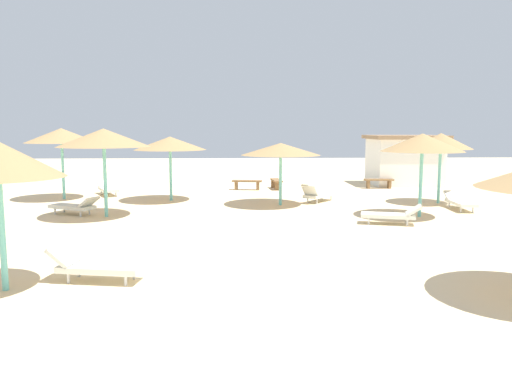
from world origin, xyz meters
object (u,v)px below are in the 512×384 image
(parasol_6, at_px, (281,149))
(beach_cabana, at_px, (404,160))
(bench_0, at_px, (379,182))
(parasol_8, at_px, (170,143))
(lounger_1, at_px, (392,215))
(lounger_3, at_px, (95,266))
(parasol_0, at_px, (104,138))
(parasol_5, at_px, (61,136))
(lounger_5, at_px, (108,188))
(parasol_1, at_px, (422,143))
(lounger_4, at_px, (460,201))
(parasol_4, at_px, (441,141))
(lounger_0, at_px, (75,206))
(lounger_6, at_px, (318,194))
(bench_1, at_px, (247,183))
(bench_2, at_px, (276,182))

(parasol_6, distance_m, beach_cabana, 10.36)
(parasol_6, distance_m, bench_0, 7.99)
(parasol_8, distance_m, bench_0, 11.12)
(lounger_1, height_order, lounger_3, lounger_3)
(parasol_0, bearing_deg, parasol_6, 21.25)
(parasol_5, relative_size, lounger_5, 1.55)
(parasol_6, relative_size, lounger_3, 1.62)
(bench_0, bearing_deg, lounger_3, -123.79)
(parasol_1, relative_size, lounger_4, 1.50)
(parasol_1, distance_m, lounger_1, 2.98)
(parasol_6, bearing_deg, lounger_3, -115.17)
(parasol_4, bearing_deg, lounger_1, -126.93)
(lounger_3, xyz_separation_m, bench_0, (10.28, 15.36, 0.03))
(lounger_0, height_order, beach_cabana, beach_cabana)
(lounger_5, bearing_deg, lounger_0, -87.94)
(parasol_6, height_order, parasol_8, parasol_8)
(parasol_5, xyz_separation_m, lounger_5, (1.59, 1.25, -2.46))
(parasol_0, relative_size, beach_cabana, 0.81)
(beach_cabana, bearing_deg, lounger_0, -148.75)
(parasol_6, bearing_deg, lounger_5, 156.36)
(parasol_0, height_order, parasol_5, parasol_5)
(lounger_3, bearing_deg, parasol_5, 111.11)
(bench_0, relative_size, beach_cabana, 0.38)
(parasol_0, xyz_separation_m, lounger_6, (8.02, 3.23, -2.44))
(parasol_0, relative_size, bench_1, 2.07)
(parasol_5, bearing_deg, lounger_0, -66.84)
(parasol_1, height_order, beach_cabana, parasol_1)
(parasol_6, xyz_separation_m, lounger_6, (1.66, 0.76, -1.93))
(parasol_0, distance_m, lounger_6, 8.98)
(lounger_1, relative_size, bench_0, 1.33)
(bench_2, height_order, beach_cabana, beach_cabana)
(parasol_8, bearing_deg, parasol_4, -6.25)
(parasol_0, xyz_separation_m, parasol_5, (-3.01, 4.63, 0.01))
(parasol_5, distance_m, bench_2, 10.45)
(parasol_1, bearing_deg, lounger_0, 175.77)
(lounger_6, bearing_deg, lounger_3, -120.60)
(parasol_6, xyz_separation_m, lounger_1, (3.26, -4.24, -1.94))
(parasol_4, bearing_deg, parasol_5, 173.00)
(lounger_6, xyz_separation_m, bench_2, (-1.39, 4.60, 0.02))
(parasol_8, relative_size, beach_cabana, 0.78)
(parasol_1, relative_size, lounger_5, 1.45)
(parasol_6, bearing_deg, lounger_4, -11.65)
(lounger_0, relative_size, lounger_1, 0.99)
(parasol_4, bearing_deg, lounger_0, -171.18)
(lounger_6, relative_size, beach_cabana, 0.47)
(parasol_4, bearing_deg, bench_1, 148.23)
(lounger_6, bearing_deg, bench_1, 124.10)
(parasol_0, xyz_separation_m, bench_2, (6.63, 7.83, -2.41))
(lounger_6, height_order, beach_cabana, beach_cabana)
(lounger_0, bearing_deg, parasol_8, 48.76)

